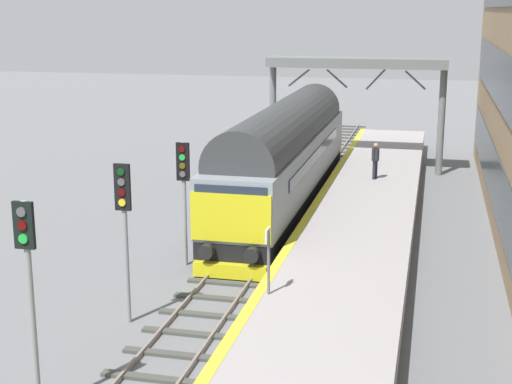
{
  "coord_description": "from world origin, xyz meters",
  "views": [
    {
      "loc": [
        6.1,
        -26.35,
        8.47
      ],
      "look_at": [
        0.2,
        -1.3,
        2.25
      ],
      "focal_mm": 53.25,
      "sensor_mm": 36.0,
      "label": 1
    }
  ],
  "objects_px": {
    "signal_post_near": "(29,281)",
    "waiting_passenger": "(375,157)",
    "diesel_locomotive": "(285,153)",
    "platform_number_sign": "(268,251)",
    "signal_post_mid": "(124,220)",
    "signal_post_far": "(184,186)"
  },
  "relations": [
    {
      "from": "diesel_locomotive",
      "to": "signal_post_mid",
      "type": "height_order",
      "value": "diesel_locomotive"
    },
    {
      "from": "signal_post_near",
      "to": "platform_number_sign",
      "type": "distance_m",
      "value": 6.75
    },
    {
      "from": "signal_post_near",
      "to": "diesel_locomotive",
      "type": "bearing_deg",
      "value": 84.13
    },
    {
      "from": "diesel_locomotive",
      "to": "platform_number_sign",
      "type": "distance_m",
      "value": 12.67
    },
    {
      "from": "signal_post_mid",
      "to": "waiting_passenger",
      "type": "height_order",
      "value": "signal_post_mid"
    },
    {
      "from": "platform_number_sign",
      "to": "waiting_passenger",
      "type": "xyz_separation_m",
      "value": [
        1.65,
        15.0,
        -0.23
      ]
    },
    {
      "from": "signal_post_mid",
      "to": "platform_number_sign",
      "type": "distance_m",
      "value": 3.95
    },
    {
      "from": "waiting_passenger",
      "to": "diesel_locomotive",
      "type": "bearing_deg",
      "value": 148.02
    },
    {
      "from": "signal_post_near",
      "to": "waiting_passenger",
      "type": "xyz_separation_m",
      "value": [
        5.5,
        20.48,
        -1.03
      ]
    },
    {
      "from": "signal_post_near",
      "to": "signal_post_mid",
      "type": "xyz_separation_m",
      "value": [
        0.0,
        4.99,
        -0.08
      ]
    },
    {
      "from": "signal_post_far",
      "to": "waiting_passenger",
      "type": "bearing_deg",
      "value": 62.34
    },
    {
      "from": "signal_post_near",
      "to": "signal_post_mid",
      "type": "bearing_deg",
      "value": 90.0
    },
    {
      "from": "signal_post_far",
      "to": "waiting_passenger",
      "type": "height_order",
      "value": "signal_post_far"
    },
    {
      "from": "signal_post_near",
      "to": "waiting_passenger",
      "type": "bearing_deg",
      "value": 74.96
    },
    {
      "from": "platform_number_sign",
      "to": "signal_post_mid",
      "type": "bearing_deg",
      "value": -172.74
    },
    {
      "from": "diesel_locomotive",
      "to": "platform_number_sign",
      "type": "xyz_separation_m",
      "value": [
        2.01,
        -12.51,
        -0.26
      ]
    },
    {
      "from": "diesel_locomotive",
      "to": "signal_post_mid",
      "type": "xyz_separation_m",
      "value": [
        -1.85,
        -13.0,
        0.46
      ]
    },
    {
      "from": "signal_post_mid",
      "to": "waiting_passenger",
      "type": "relative_size",
      "value": 2.75
    },
    {
      "from": "signal_post_near",
      "to": "signal_post_far",
      "type": "xyz_separation_m",
      "value": [
        0.0,
        9.98,
        -0.25
      ]
    },
    {
      "from": "signal_post_near",
      "to": "signal_post_mid",
      "type": "distance_m",
      "value": 4.99
    },
    {
      "from": "diesel_locomotive",
      "to": "signal_post_near",
      "type": "height_order",
      "value": "signal_post_near"
    },
    {
      "from": "signal_post_mid",
      "to": "platform_number_sign",
      "type": "height_order",
      "value": "signal_post_mid"
    }
  ]
}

